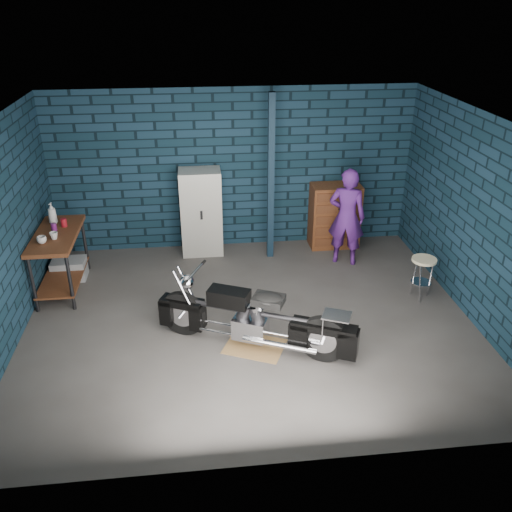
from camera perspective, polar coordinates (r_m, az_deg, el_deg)
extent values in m
plane|color=#4C4947|center=(7.45, -0.67, -6.79)|extent=(6.00, 6.00, 0.00)
cube|color=#0F2633|center=(9.14, -2.37, 9.02)|extent=(6.00, 0.02, 2.70)
cube|color=#0F2633|center=(7.18, -25.29, 1.40)|extent=(0.02, 5.00, 2.70)
cube|color=#0F2633|center=(7.69, 22.16, 3.59)|extent=(0.02, 5.00, 2.70)
cube|color=silver|center=(6.39, -0.80, 13.93)|extent=(6.00, 5.00, 0.02)
cube|color=#102232|center=(8.68, 1.58, 8.07)|extent=(0.10, 0.10, 2.70)
cube|color=brown|center=(8.49, -19.87, -0.55)|extent=(0.60, 1.40, 0.91)
cube|color=olive|center=(6.95, -0.14, -9.49)|extent=(0.88, 0.79, 0.01)
imported|color=#54217C|center=(8.77, 9.52, 4.08)|extent=(0.69, 0.58, 1.60)
cube|color=gray|center=(8.90, -19.04, -1.30)|extent=(0.50, 0.36, 0.31)
cube|color=beige|center=(9.08, -5.79, 4.59)|extent=(0.68, 0.48, 1.45)
cube|color=brown|center=(9.44, 8.29, 4.18)|extent=(0.83, 0.46, 1.11)
imported|color=beige|center=(8.03, -21.63, 1.59)|extent=(0.15, 0.15, 0.10)
imported|color=beige|center=(8.10, -20.51, 2.02)|extent=(0.11, 0.11, 0.11)
cylinder|color=#5D1862|center=(8.39, -20.51, 2.88)|extent=(0.10, 0.10, 0.11)
cylinder|color=maroon|center=(8.49, -19.58, 3.34)|extent=(0.12, 0.12, 0.12)
imported|color=gray|center=(8.62, -20.68, 4.24)|extent=(0.15, 0.15, 0.33)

